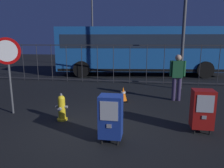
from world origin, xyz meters
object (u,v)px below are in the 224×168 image
at_px(newspaper_box_primary, 202,109).
at_px(street_light_near_left, 92,23).
at_px(stop_sign, 8,60).
at_px(bus_near, 141,48).
at_px(fire_hydrant, 62,108).
at_px(pedestrian, 177,75).
at_px(newspaper_box_secondary, 111,116).
at_px(traffic_cone, 123,94).

distance_m(newspaper_box_primary, street_light_near_left, 14.86).
relative_size(stop_sign, bus_near, 0.21).
bearing_deg(fire_hydrant, pedestrian, 37.23).
relative_size(newspaper_box_primary, pedestrian, 0.61).
height_order(newspaper_box_secondary, stop_sign, stop_sign).
height_order(newspaper_box_primary, street_light_near_left, street_light_near_left).
bearing_deg(pedestrian, newspaper_box_secondary, -117.01).
bearing_deg(newspaper_box_secondary, bus_near, 87.98).
distance_m(fire_hydrant, street_light_near_left, 13.67).
relative_size(stop_sign, street_light_near_left, 0.35).
distance_m(newspaper_box_secondary, traffic_cone, 3.14).
bearing_deg(pedestrian, street_light_near_left, 119.21).
relative_size(pedestrian, bus_near, 0.16).
xyz_separation_m(stop_sign, street_light_near_left, (-0.84, 12.73, 2.16)).
xyz_separation_m(newspaper_box_secondary, street_light_near_left, (-4.04, 14.01, 3.19)).
distance_m(newspaper_box_primary, traffic_cone, 3.13).
xyz_separation_m(newspaper_box_primary, newspaper_box_secondary, (-2.02, -0.83, 0.00)).
bearing_deg(traffic_cone, newspaper_box_primary, -47.42).
relative_size(traffic_cone, street_light_near_left, 0.08).
xyz_separation_m(pedestrian, bus_near, (-1.47, 6.03, 0.76)).
height_order(newspaper_box_primary, stop_sign, stop_sign).
bearing_deg(traffic_cone, stop_sign, -149.47).
xyz_separation_m(newspaper_box_secondary, pedestrian, (1.81, 3.55, 0.38)).
bearing_deg(bus_near, pedestrian, -83.69).
bearing_deg(newspaper_box_secondary, street_light_near_left, 106.09).
xyz_separation_m(fire_hydrant, pedestrian, (3.34, 2.53, 0.60)).
bearing_deg(bus_near, newspaper_box_primary, -86.50).
bearing_deg(newspaper_box_primary, stop_sign, 175.03).
bearing_deg(traffic_cone, newspaper_box_secondary, -88.43).
xyz_separation_m(newspaper_box_primary, street_light_near_left, (-6.06, 13.18, 3.19)).
height_order(fire_hydrant, pedestrian, pedestrian).
bearing_deg(street_light_near_left, newspaper_box_primary, -65.29).
bearing_deg(street_light_near_left, pedestrian, -60.79).
distance_m(newspaper_box_primary, pedestrian, 2.75).
height_order(stop_sign, street_light_near_left, street_light_near_left).
height_order(fire_hydrant, bus_near, bus_near).
bearing_deg(newspaper_box_primary, pedestrian, 94.49).
bearing_deg(traffic_cone, bus_near, 86.25).
height_order(fire_hydrant, traffic_cone, fire_hydrant).
height_order(traffic_cone, bus_near, bus_near).
bearing_deg(pedestrian, fire_hydrant, -142.77).
bearing_deg(stop_sign, pedestrian, 24.27).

